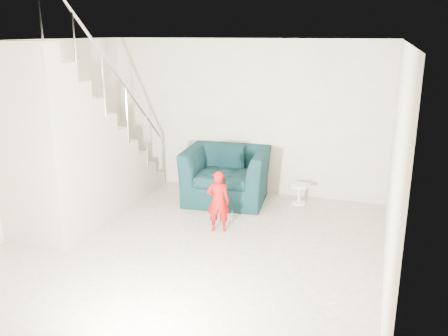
{
  "coord_description": "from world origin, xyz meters",
  "views": [
    {
      "loc": [
        2.34,
        -5.21,
        2.8
      ],
      "look_at": [
        0.15,
        1.2,
        0.85
      ],
      "focal_mm": 38.0,
      "sensor_mm": 36.0,
      "label": 1
    }
  ],
  "objects": [
    {
      "name": "floor",
      "position": [
        0.0,
        0.0,
        0.0
      ],
      "size": [
        5.5,
        5.5,
        0.0
      ],
      "primitive_type": "plane",
      "color": "gray",
      "rests_on": "ground"
    },
    {
      "name": "ceiling",
      "position": [
        0.0,
        0.0,
        2.7
      ],
      "size": [
        5.5,
        5.5,
        0.0
      ],
      "primitive_type": "plane",
      "rotation": [
        3.14,
        0.0,
        0.0
      ],
      "color": "silver",
      "rests_on": "back_wall"
    },
    {
      "name": "back_wall",
      "position": [
        0.0,
        2.75,
        1.35
      ],
      "size": [
        5.0,
        0.0,
        5.0
      ],
      "primitive_type": "plane",
      "rotation": [
        1.57,
        0.0,
        0.0
      ],
      "color": "#B3AB92",
      "rests_on": "floor"
    },
    {
      "name": "front_wall",
      "position": [
        0.0,
        -2.75,
        1.35
      ],
      "size": [
        5.0,
        0.0,
        5.0
      ],
      "primitive_type": "plane",
      "rotation": [
        -1.57,
        0.0,
        0.0
      ],
      "color": "#B3AB92",
      "rests_on": "floor"
    },
    {
      "name": "left_wall",
      "position": [
        -2.5,
        0.0,
        1.35
      ],
      "size": [
        0.0,
        5.5,
        5.5
      ],
      "primitive_type": "plane",
      "rotation": [
        1.57,
        0.0,
        1.57
      ],
      "color": "#B3AB92",
      "rests_on": "floor"
    },
    {
      "name": "right_wall",
      "position": [
        2.5,
        0.0,
        1.35
      ],
      "size": [
        0.0,
        5.5,
        5.5
      ],
      "primitive_type": "plane",
      "rotation": [
        1.57,
        0.0,
        -1.57
      ],
      "color": "#B3AB92",
      "rests_on": "floor"
    },
    {
      "name": "armchair",
      "position": [
        -0.12,
        2.12,
        0.45
      ],
      "size": [
        1.51,
        1.35,
        0.9
      ],
      "primitive_type": "imported",
      "rotation": [
        0.0,
        0.0,
        0.1
      ],
      "color": "black",
      "rests_on": "floor"
    },
    {
      "name": "toddler",
      "position": [
        0.19,
        0.83,
        0.45
      ],
      "size": [
        0.38,
        0.31,
        0.91
      ],
      "primitive_type": "imported",
      "rotation": [
        0.0,
        0.0,
        3.45
      ],
      "color": "#9F0505",
      "rests_on": "floor"
    },
    {
      "name": "side_table",
      "position": [
        1.1,
        2.34,
        0.23
      ],
      "size": [
        0.34,
        0.34,
        0.34
      ],
      "color": "white",
      "rests_on": "floor"
    },
    {
      "name": "staircase",
      "position": [
        -2.0,
        0.55,
        0.95
      ],
      "size": [
        1.02,
        3.03,
        3.62
      ],
      "color": "#ADA089",
      "rests_on": "floor"
    },
    {
      "name": "cushion",
      "position": [
        -0.12,
        2.41,
        0.7
      ],
      "size": [
        0.48,
        0.23,
        0.47
      ],
      "primitive_type": "cube",
      "rotation": [
        0.21,
        0.0,
        0.0
      ],
      "color": "black",
      "rests_on": "armchair"
    },
    {
      "name": "throw",
      "position": [
        -0.75,
        2.14,
        0.57
      ],
      "size": [
        0.06,
        0.57,
        0.64
      ],
      "primitive_type": "cube",
      "color": "black",
      "rests_on": "armchair"
    },
    {
      "name": "phone",
      "position": [
        0.3,
        0.8,
        0.79
      ],
      "size": [
        0.04,
        0.05,
        0.1
      ],
      "primitive_type": "cube",
      "rotation": [
        0.0,
        0.0,
        -0.38
      ],
      "color": "black",
      "rests_on": "toddler"
    }
  ]
}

